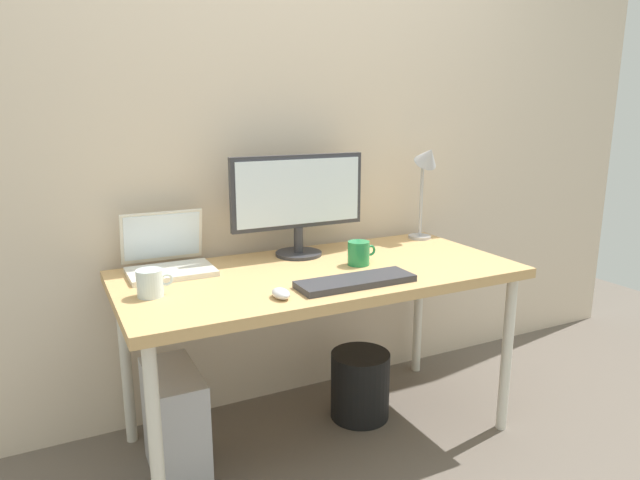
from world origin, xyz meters
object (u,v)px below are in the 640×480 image
Objects in this scene: glass_cup at (150,283)px; desk_lamp at (426,171)px; desk at (320,283)px; coffee_mug at (359,253)px; laptop at (167,256)px; keyboard at (356,281)px; mouse at (281,293)px; wastebasket at (360,385)px; monitor at (298,198)px; computer_tower at (175,424)px.

desk_lamp is at bearing 11.35° from glass_cup.
coffee_mug is at bearing -2.47° from desk.
keyboard is (0.57, -0.48, -0.05)m from laptop.
mouse reaches higher than keyboard.
desk_lamp reaches higher than glass_cup.
desk_lamp is (1.22, -0.02, 0.27)m from laptop.
glass_cup is (-0.83, -0.02, -0.00)m from coffee_mug.
coffee_mug is 0.41× the size of wastebasket.
keyboard is 0.27m from coffee_mug.
laptop is 0.76m from coffee_mug.
glass_cup is (-0.67, -0.27, -0.20)m from monitor.
monitor is (0.02, 0.24, 0.31)m from desk.
monitor is at bearing 122.62° from coffee_mug.
keyboard is at bearing 3.36° from mouse.
desk reaches higher than computer_tower.
desk is 12.62× the size of glass_cup.
desk_lamp reaches higher than mouse.
mouse is 0.72× the size of coffee_mug.
laptop reaches higher than coffee_mug.
coffee_mug reaches higher than glass_cup.
desk is 5.20× the size of wastebasket.
coffee_mug reaches higher than computer_tower.
coffee_mug is at bearing -131.41° from wastebasket.
desk is at bearing -93.94° from monitor.
coffee_mug is (0.14, 0.22, 0.04)m from keyboard.
glass_cup is at bearing 163.85° from keyboard.
wastebasket is at bearing 5.27° from glass_cup.
desk_lamp reaches higher than laptop.
wastebasket is at bearing -41.90° from monitor.
monitor is 1.01m from computer_tower.
keyboard is (0.01, -0.47, -0.24)m from monitor.
glass_cup is at bearing -174.73° from wastebasket.
keyboard is at bearing -88.35° from monitor.
desk is 0.75m from computer_tower.
desk reaches higher than wastebasket.
coffee_mug is (0.16, -0.24, -0.20)m from monitor.
monitor is 0.59m from laptop.
glass_cup is (-0.39, 0.22, 0.03)m from mouse.
glass_cup reaches higher than computer_tower.
coffee_mug is at bearing -20.23° from laptop.
glass_cup is at bearing -158.32° from monitor.
keyboard reaches higher than wastebasket.
monitor is at bearing 138.10° from wastebasket.
desk_lamp is (0.66, 0.00, 0.08)m from monitor.
desk is at bearing 2.66° from glass_cup.
monitor is 0.52m from keyboard.
desk_lamp reaches higher than computer_tower.
mouse is 0.21× the size of computer_tower.
desk_lamp is (0.68, 0.24, 0.39)m from desk.
desk_lamp is at bearing 27.03° from mouse.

